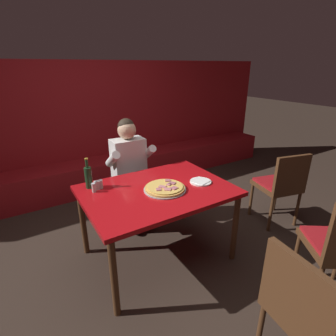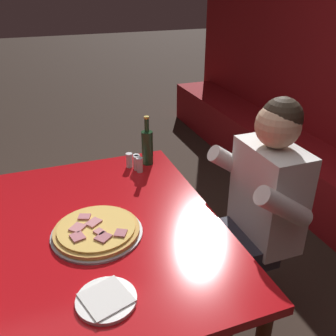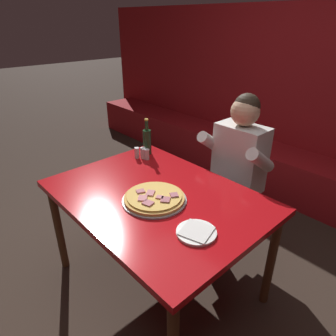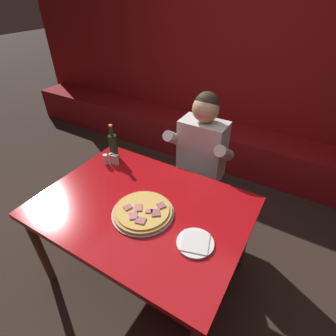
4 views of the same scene
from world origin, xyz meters
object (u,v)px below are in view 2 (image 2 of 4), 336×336
pizza (97,231)px  diner_seated_blue_shirt (252,210)px  shaker_red_pepper_flakes (136,162)px  shaker_black_pepper (140,165)px  shaker_oregano (129,161)px  shaker_parmesan (137,164)px  main_dining_table (109,238)px  plate_white_paper (106,299)px  beer_bottle (147,146)px

pizza → diner_seated_blue_shirt: (0.01, 0.77, -0.07)m
shaker_red_pepper_flakes → shaker_black_pepper: same height
shaker_oregano → shaker_red_pepper_flakes: size_ratio=1.00×
shaker_red_pepper_flakes → shaker_black_pepper: size_ratio=1.00×
shaker_black_pepper → shaker_parmesan: bearing=-165.2°
shaker_black_pepper → diner_seated_blue_shirt: size_ratio=0.07×
shaker_parmesan → shaker_black_pepper: size_ratio=1.00×
shaker_oregano → diner_seated_blue_shirt: 0.75m
main_dining_table → shaker_red_pepper_flakes: size_ratio=15.72×
plate_white_paper → shaker_black_pepper: size_ratio=2.44×
shaker_oregano → shaker_black_pepper: 0.09m
diner_seated_blue_shirt → shaker_red_pepper_flakes: bearing=-141.5°
beer_bottle → shaker_oregano: bearing=-85.5°
shaker_oregano → shaker_red_pepper_flakes: (0.03, 0.03, 0.00)m
plate_white_paper → shaker_red_pepper_flakes: shaker_red_pepper_flakes is taller
main_dining_table → shaker_red_pepper_flakes: (-0.49, 0.28, 0.11)m
main_dining_table → plate_white_paper: (0.43, -0.10, 0.08)m
main_dining_table → shaker_oregano: shaker_oregano is taller
main_dining_table → shaker_parmesan: (-0.47, 0.27, 0.11)m
shaker_red_pepper_flakes → beer_bottle: bearing=117.0°
pizza → shaker_red_pepper_flakes: shaker_red_pepper_flakes is taller
plate_white_paper → diner_seated_blue_shirt: (-0.37, 0.81, -0.06)m
beer_bottle → shaker_black_pepper: (0.09, -0.07, -0.07)m
plate_white_paper → shaker_black_pepper: 0.95m
beer_bottle → shaker_parmesan: beer_bottle is taller
pizza → shaker_black_pepper: shaker_black_pepper is taller
main_dining_table → plate_white_paper: plate_white_paper is taller
beer_bottle → shaker_parmesan: size_ratio=3.40×
pizza → shaker_parmesan: (-0.52, 0.33, 0.02)m
plate_white_paper → shaker_red_pepper_flakes: size_ratio=2.44×
shaker_oregano → main_dining_table: bearing=-25.1°
diner_seated_blue_shirt → pizza: bearing=-90.8°
pizza → plate_white_paper: pizza is taller
shaker_black_pepper → shaker_oregano: bearing=-153.0°
main_dining_table → diner_seated_blue_shirt: 0.71m
beer_bottle → shaker_red_pepper_flakes: beer_bottle is taller
pizza → beer_bottle: (-0.58, 0.41, 0.09)m
pizza → shaker_parmesan: shaker_parmesan is taller
plate_white_paper → shaker_red_pepper_flakes: 0.99m
main_dining_table → beer_bottle: beer_bottle is taller
shaker_red_pepper_flakes → diner_seated_blue_shirt: (0.55, 0.44, -0.09)m
shaker_red_pepper_flakes → diner_seated_blue_shirt: diner_seated_blue_shirt is taller
main_dining_table → shaker_oregano: (-0.52, 0.24, 0.11)m
main_dining_table → shaker_oregano: bearing=154.9°
plate_white_paper → shaker_oregano: 1.01m
shaker_black_pepper → shaker_red_pepper_flakes: bearing=-173.0°
pizza → beer_bottle: size_ratio=1.34×
pizza → shaker_oregano: shaker_oregano is taller
shaker_parmesan → plate_white_paper: bearing=-22.4°
shaker_parmesan → shaker_red_pepper_flakes: size_ratio=1.00×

